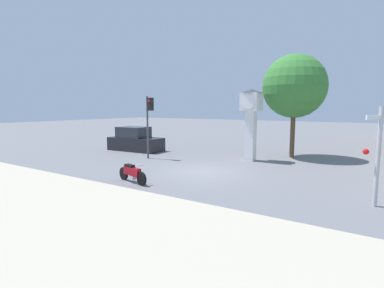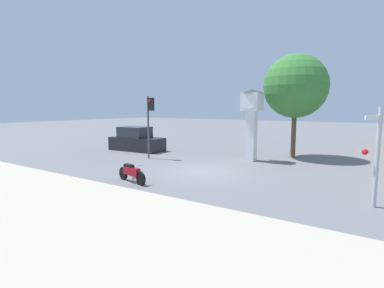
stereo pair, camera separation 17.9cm
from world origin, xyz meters
name	(u,v)px [view 1 (the left image)]	position (x,y,z in m)	size (l,w,h in m)	color
ground_plane	(203,171)	(0.00, 0.00, 0.00)	(120.00, 120.00, 0.00)	slate
sidewalk_strip	(72,215)	(0.00, -7.66, 0.05)	(36.00, 6.00, 0.10)	#B2A893
motorcycle	(132,173)	(-1.40, -3.65, 0.42)	(1.96, 0.62, 0.88)	black
clock_tower	(251,113)	(0.80, 4.28, 2.90)	(1.29, 1.29, 4.34)	white
traffic_light	(149,116)	(-4.86, 1.46, 2.73)	(0.50, 0.35, 3.96)	#47474C
railroad_crossing_signal	(378,152)	(7.57, -1.58, 1.81)	(0.90, 0.82, 3.29)	#B7B7BC
street_tree	(294,86)	(2.62, 6.95, 4.59)	(4.05, 4.05, 6.63)	brown
parked_car	(135,141)	(-8.17, 3.61, 0.75)	(4.29, 2.01, 1.80)	black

